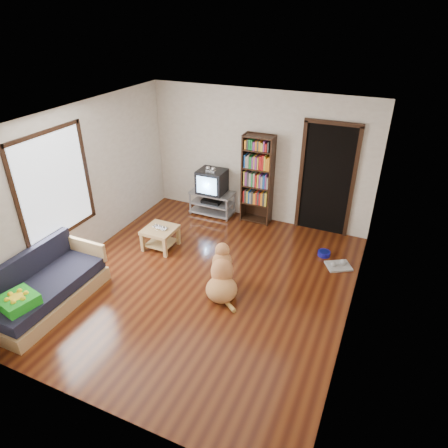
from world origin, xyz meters
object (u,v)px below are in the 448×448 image
at_px(dog_bowl, 324,253).
at_px(tv_stand, 212,202).
at_px(coffee_table, 160,234).
at_px(dog, 222,277).
at_px(bookshelf, 258,175).
at_px(green_cushion, 18,301).
at_px(crt_tv, 212,181).
at_px(sofa, 46,289).
at_px(grey_rag, 338,266).
at_px(laptop, 159,229).

relative_size(dog_bowl, tv_stand, 0.24).
bearing_deg(coffee_table, dog, -24.82).
height_order(coffee_table, dog, dog).
bearing_deg(bookshelf, green_cushion, -112.90).
height_order(crt_tv, sofa, crt_tv).
distance_m(tv_stand, crt_tv, 0.47).
bearing_deg(tv_stand, grey_rag, -17.81).
bearing_deg(sofa, bookshelf, 62.68).
relative_size(tv_stand, bookshelf, 0.50).
bearing_deg(dog, crt_tv, 118.52).
height_order(crt_tv, bookshelf, bookshelf).
relative_size(tv_stand, coffee_table, 1.64).
distance_m(laptop, dog_bowl, 2.98).
height_order(tv_stand, coffee_table, tv_stand).
bearing_deg(laptop, tv_stand, 88.73).
distance_m(tv_stand, dog, 2.65).
distance_m(laptop, tv_stand, 1.67).
relative_size(grey_rag, crt_tv, 0.69).
distance_m(laptop, dog, 1.70).
bearing_deg(tv_stand, green_cushion, -101.53).
bearing_deg(laptop, green_cushion, -94.58).
xyz_separation_m(dog_bowl, dog, (-1.24, -1.67, 0.24)).
relative_size(green_cushion, bookshelf, 0.24).
distance_m(bookshelf, coffee_table, 2.22).
height_order(green_cushion, sofa, sofa).
bearing_deg(coffee_table, laptop, -90.00).
height_order(crt_tv, dog, crt_tv).
relative_size(green_cushion, coffee_table, 0.79).
relative_size(dog_bowl, sofa, 0.12).
bearing_deg(dog_bowl, coffee_table, -161.14).
height_order(bookshelf, dog, bookshelf).
bearing_deg(laptop, grey_rag, 21.58).
distance_m(green_cushion, crt_tv, 4.28).
height_order(grey_rag, bookshelf, bookshelf).
xyz_separation_m(bookshelf, dog, (0.32, -2.42, -0.72)).
xyz_separation_m(grey_rag, sofa, (-3.79, -2.73, 0.25)).
xyz_separation_m(laptop, coffee_table, (0.00, 0.03, -0.13)).
xyz_separation_m(tv_stand, sofa, (-0.97, -3.63, -0.01)).
relative_size(laptop, dog, 0.33).
bearing_deg(crt_tv, sofa, -104.93).
bearing_deg(bookshelf, dog_bowl, -25.55).
xyz_separation_m(green_cushion, tv_stand, (0.85, 4.17, -0.22)).
relative_size(sofa, coffee_table, 3.27).
bearing_deg(dog_bowl, crt_tv, 164.95).
bearing_deg(laptop, bookshelf, 62.96).
height_order(dog_bowl, tv_stand, tv_stand).
bearing_deg(coffee_table, tv_stand, 80.31).
height_order(grey_rag, sofa, sofa).
bearing_deg(dog, bookshelf, 97.64).
height_order(green_cushion, laptop, green_cushion).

